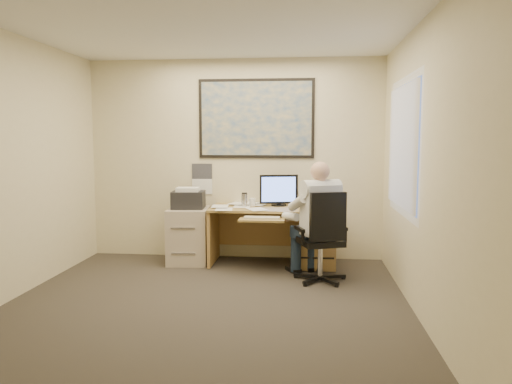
# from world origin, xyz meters

# --- Properties ---
(room_shell) EXTENTS (4.00, 4.50, 2.70)m
(room_shell) POSITION_xyz_m (0.00, 0.00, 1.35)
(room_shell) COLOR #322D27
(room_shell) RESTS_ON ground
(desk) EXTENTS (1.60, 0.97, 1.15)m
(desk) POSITION_xyz_m (0.88, 1.90, 0.44)
(desk) COLOR #A08244
(desk) RESTS_ON ground
(world_map) EXTENTS (1.56, 0.03, 1.06)m
(world_map) POSITION_xyz_m (0.30, 2.23, 1.90)
(world_map) COLOR #1E4C93
(world_map) RESTS_ON room_shell
(wall_calendar) EXTENTS (0.28, 0.01, 0.42)m
(wall_calendar) POSITION_xyz_m (-0.45, 2.24, 1.08)
(wall_calendar) COLOR white
(wall_calendar) RESTS_ON room_shell
(window_blinds) EXTENTS (0.06, 1.40, 1.30)m
(window_blinds) POSITION_xyz_m (1.97, 0.80, 1.55)
(window_blinds) COLOR beige
(window_blinds) RESTS_ON room_shell
(filing_cabinet) EXTENTS (0.56, 0.66, 1.00)m
(filing_cabinet) POSITION_xyz_m (-0.57, 1.88, 0.43)
(filing_cabinet) COLOR #BEAE99
(filing_cabinet) RESTS_ON ground
(office_chair) EXTENTS (0.79, 0.79, 1.05)m
(office_chair) POSITION_xyz_m (1.13, 1.12, 0.31)
(office_chair) COLOR black
(office_chair) RESTS_ON ground
(person) EXTENTS (0.91, 1.01, 1.37)m
(person) POSITION_xyz_m (1.14, 1.20, 0.69)
(person) COLOR silver
(person) RESTS_ON office_chair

